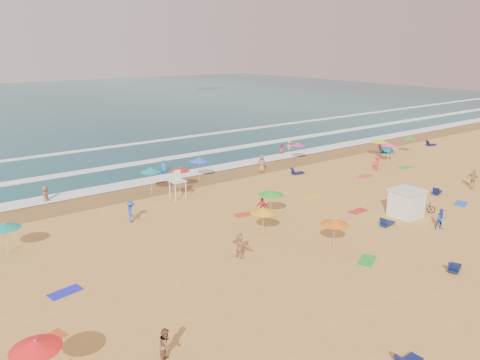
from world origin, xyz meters
TOP-DOWN VIEW (x-y plane):
  - ground at (0.00, 0.00)m, footprint 220.00×220.00m
  - ocean at (0.00, 84.00)m, footprint 220.00×140.00m
  - wet_sand at (0.00, 12.50)m, footprint 220.00×220.00m
  - surf_foam at (0.00, 21.32)m, footprint 200.00×18.70m
  - cabana at (4.55, -5.39)m, footprint 2.00×2.00m
  - cabana_roof at (4.55, -5.39)m, footprint 2.20×2.20m
  - bicycle at (6.45, -5.69)m, footprint 1.33×1.87m
  - lifeguard_stand at (-7.23, 8.80)m, footprint 1.20×1.20m
  - beach_umbrellas at (1.37, 0.97)m, footprint 56.60×26.87m
  - loungers at (4.57, -4.37)m, footprint 59.22×24.91m
  - towels at (1.14, -2.20)m, footprint 41.91×14.47m
  - popup_tents at (22.27, 0.90)m, footprint 3.25×18.52m
  - beachgoers at (0.48, 4.71)m, footprint 48.59×27.25m

SIDE VIEW (x-z plane):
  - ground at x=0.00m, z-range 0.00..0.00m
  - ocean at x=0.00m, z-range -0.09..0.09m
  - wet_sand at x=0.00m, z-range 0.01..0.01m
  - towels at x=1.14m, z-range 0.00..0.03m
  - surf_foam at x=0.00m, z-range 0.08..0.12m
  - loungers at x=4.57m, z-range 0.00..0.34m
  - bicycle at x=6.45m, z-range 0.00..0.93m
  - popup_tents at x=22.27m, z-range 0.00..1.20m
  - beachgoers at x=0.48m, z-range -0.27..1.79m
  - cabana at x=4.55m, z-range 0.00..2.00m
  - lifeguard_stand at x=-7.23m, z-range 0.00..2.10m
  - beach_umbrellas at x=1.37m, z-range 1.68..2.38m
  - cabana_roof at x=4.55m, z-range 2.00..2.12m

